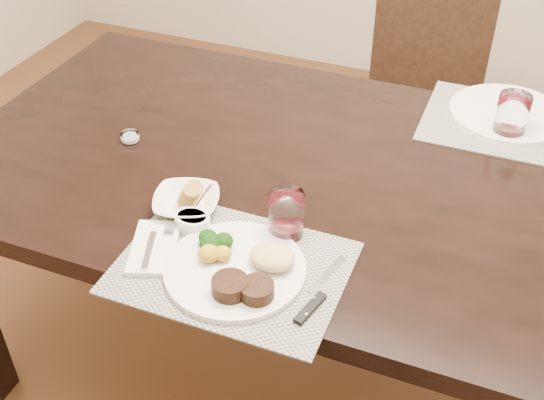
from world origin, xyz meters
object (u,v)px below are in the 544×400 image
at_px(dinner_plate, 240,268).
at_px(chair_far, 419,92).
at_px(far_plate, 508,113).
at_px(steak_knife, 314,300).
at_px(cracker_bowl, 187,202).
at_px(wine_glass_near, 286,216).

bearing_deg(dinner_plate, chair_far, 107.98).
xyz_separation_m(dinner_plate, far_plate, (0.43, 0.84, -0.01)).
distance_m(dinner_plate, far_plate, 0.94).
distance_m(chair_far, dinner_plate, 1.37).
xyz_separation_m(steak_knife, cracker_bowl, (-0.36, 0.16, 0.02)).
bearing_deg(cracker_bowl, dinner_plate, -36.84).
height_order(chair_far, dinner_plate, chair_far).
distance_m(steak_knife, wine_glass_near, 0.21).
bearing_deg(chair_far, dinner_plate, -94.59).
height_order(chair_far, far_plate, chair_far).
bearing_deg(chair_far, steak_knife, -87.70).
bearing_deg(dinner_plate, steak_knife, 17.07).
bearing_deg(steak_knife, wine_glass_near, 140.28).
bearing_deg(steak_knife, far_plate, 87.05).
bearing_deg(chair_far, wine_glass_near, -93.30).
height_order(dinner_plate, wine_glass_near, wine_glass_near).
xyz_separation_m(cracker_bowl, wine_glass_near, (0.24, 0.01, 0.03)).
relative_size(chair_far, dinner_plate, 3.14).
xyz_separation_m(steak_knife, wine_glass_near, (-0.12, 0.17, 0.04)).
distance_m(dinner_plate, cracker_bowl, 0.25).
height_order(cracker_bowl, wine_glass_near, wine_glass_near).
bearing_deg(chair_far, cracker_bowl, -104.32).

